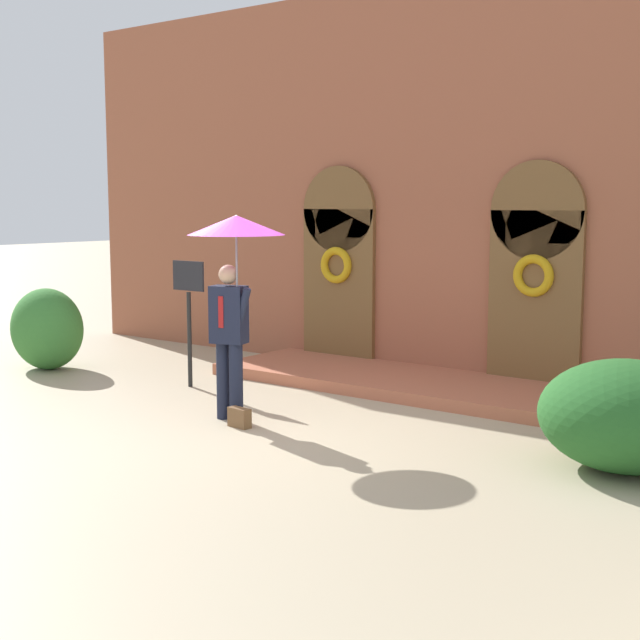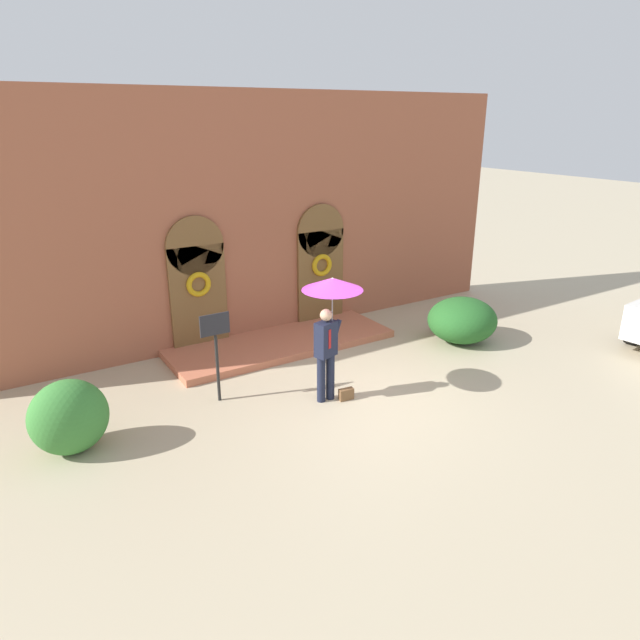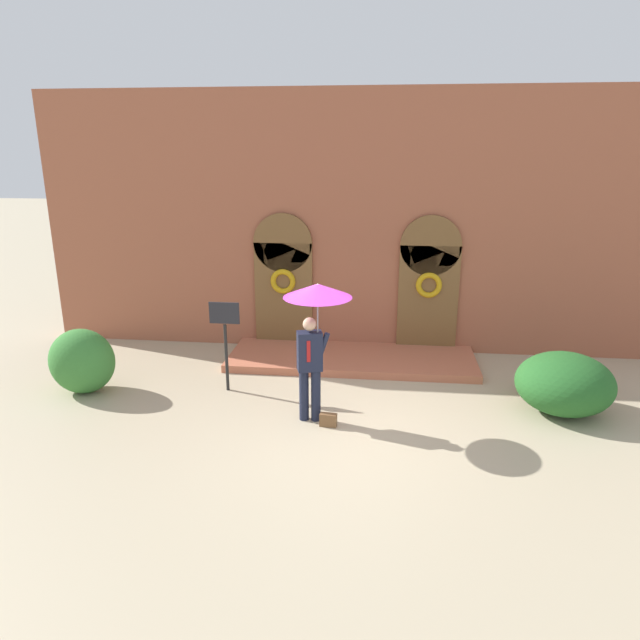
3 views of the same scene
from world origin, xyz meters
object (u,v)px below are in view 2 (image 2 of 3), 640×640
at_px(handbag, 346,394).
at_px(shrub_right, 462,320).
at_px(sign_post, 216,343).
at_px(person_with_umbrella, 331,302).
at_px(shrub_left, 69,417).

xyz_separation_m(handbag, shrub_right, (3.97, 1.00, 0.42)).
relative_size(sign_post, shrub_right, 1.05).
relative_size(handbag, shrub_right, 0.17).
distance_m(person_with_umbrella, shrub_right, 4.50).
bearing_deg(shrub_left, handbag, -10.34).
bearing_deg(person_with_umbrella, shrub_left, 171.64).
bearing_deg(person_with_umbrella, sign_post, 150.10).
bearing_deg(shrub_right, handbag, -165.85).
height_order(handbag, sign_post, sign_post).
height_order(person_with_umbrella, shrub_left, person_with_umbrella).
distance_m(handbag, shrub_left, 4.78).
height_order(shrub_left, shrub_right, shrub_left).
bearing_deg(handbag, shrub_right, 20.47).
relative_size(person_with_umbrella, shrub_right, 1.44).
bearing_deg(person_with_umbrella, handbag, -40.83).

